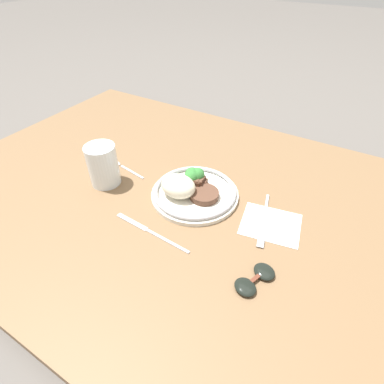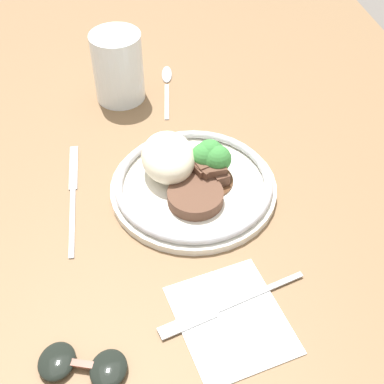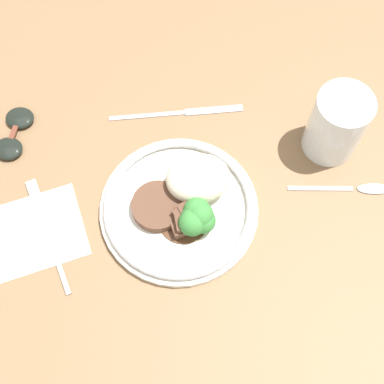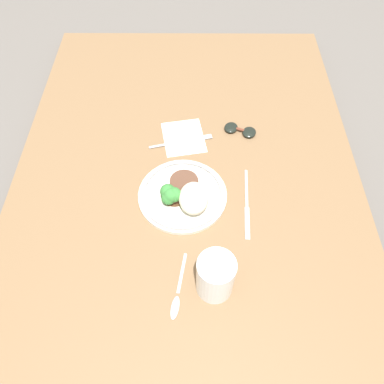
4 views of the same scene
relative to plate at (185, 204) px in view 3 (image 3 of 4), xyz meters
The scene contains 9 objects.
ground_plane 0.06m from the plate, 151.80° to the left, with size 8.00×8.00×0.00m, color #5B5651.
dining_table 0.04m from the plate, 151.80° to the left, with size 1.50×0.96×0.03m.
napkin 0.22m from the plate, behind, with size 0.16×0.14×0.00m.
plate is the anchor object (origin of this frame).
juice_glass 0.25m from the plate, 17.72° to the left, with size 0.08×0.08×0.12m.
fork 0.21m from the plate, behind, with size 0.06×0.19×0.00m.
knife 0.17m from the plate, 83.17° to the left, with size 0.22×0.02×0.00m.
spoon 0.27m from the plate, ahead, with size 0.16×0.04×0.01m.
sunglasses 0.30m from the plate, 145.72° to the left, with size 0.08×0.11×0.01m.
Camera 3 is at (-0.02, -0.31, 0.77)m, focal length 50.00 mm.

